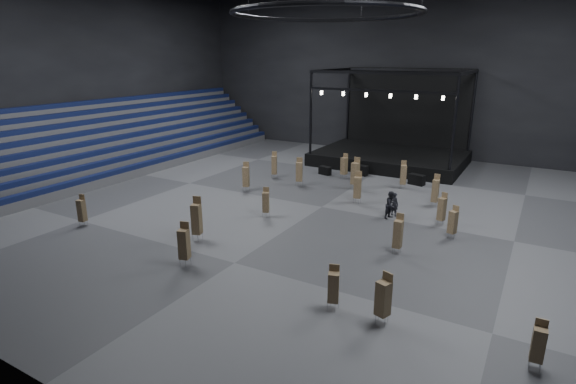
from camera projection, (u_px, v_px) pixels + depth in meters
The scene contains 29 objects.
floor at pixel (322, 207), 32.25m from camera, with size 50.00×50.00×0.00m, color #4E4E51.
wall_back at pixel (411, 70), 47.02m from camera, with size 50.00×0.20×18.00m, color black.
wall_left at pixel (81, 72), 41.58m from camera, with size 0.20×42.00×18.00m, color black.
bleachers_left at pixel (105, 151), 42.71m from camera, with size 7.20×40.00×6.40m.
stage at pixel (392, 148), 45.28m from camera, with size 14.00×10.00×9.20m.
truss_ring at pixel (326, 13), 28.46m from camera, with size 12.30×12.30×5.15m.
flight_case_left at pixel (325, 170), 40.95m from camera, with size 1.12×0.56×0.74m, color black.
flight_case_mid at pixel (360, 170), 40.73m from camera, with size 1.36×0.68×0.91m, color black.
flight_case_right at pixel (417, 180), 37.70m from camera, with size 1.31×0.66×0.87m, color black.
chair_stack_0 at pixel (299, 171), 37.11m from camera, with size 0.68×0.68×2.39m.
chair_stack_1 at pixel (398, 233), 24.35m from camera, with size 0.45×0.45×2.30m.
chair_stack_2 at pixel (246, 176), 35.67m from camera, with size 0.64×0.64×2.38m.
chair_stack_3 at pixel (197, 218), 26.06m from camera, with size 0.64×0.64×2.67m.
chair_stack_4 at pixel (403, 174), 36.42m from camera, with size 0.58×0.58×2.31m.
chair_stack_5 at pixel (442, 209), 28.50m from camera, with size 0.53×0.53×2.16m.
chair_stack_6 at pixel (358, 187), 32.74m from camera, with size 0.61×0.61×2.38m.
chair_stack_7 at pixel (435, 190), 32.04m from camera, with size 0.44×0.44×2.38m.
chair_stack_8 at pixel (383, 297), 17.91m from camera, with size 0.63×0.63×2.23m.
chair_stack_9 at pixel (274, 165), 39.54m from camera, with size 0.58×0.58×2.36m.
chair_stack_10 at pixel (344, 165), 39.38m from camera, with size 0.56×0.56×2.24m.
chair_stack_11 at pixel (333, 286), 18.98m from camera, with size 0.59×0.59×2.03m.
chair_stack_12 at pixel (184, 243), 22.94m from camera, with size 0.62×0.62×2.36m.
chair_stack_13 at pixel (538, 344), 15.33m from camera, with size 0.45×0.45×1.88m.
chair_stack_14 at pixel (266, 202), 29.99m from camera, with size 0.56×0.56×2.04m.
chair_stack_15 at pixel (82, 210), 28.35m from camera, with size 0.49×0.49×2.08m.
chair_stack_16 at pixel (355, 173), 36.12m from camera, with size 0.62×0.62×2.64m.
chair_stack_17 at pixel (453, 222), 26.41m from camera, with size 0.55×0.55×2.04m.
man_center at pixel (394, 204), 30.26m from camera, with size 0.60×0.39×1.64m, color black.
crew_member at pixel (391, 205), 29.77m from camera, with size 0.91×0.71×1.86m, color black.
Camera 1 is at (13.15, -27.66, 10.44)m, focal length 28.00 mm.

